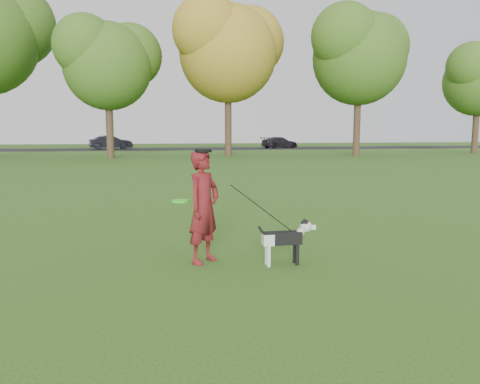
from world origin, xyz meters
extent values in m
plane|color=#285116|center=(0.00, 0.00, 0.00)|extent=(120.00, 120.00, 0.00)
cube|color=black|center=(0.00, 40.00, 0.01)|extent=(120.00, 7.00, 0.02)
imported|color=#550C1F|center=(-0.70, -0.11, 0.77)|extent=(0.65, 0.66, 1.53)
cube|color=black|center=(0.31, -0.44, 0.37)|extent=(0.52, 0.16, 0.17)
cube|color=silver|center=(0.12, -0.44, 0.36)|extent=(0.14, 0.16, 0.15)
cylinder|color=silver|center=(0.12, -0.49, 0.14)|extent=(0.05, 0.05, 0.28)
cylinder|color=silver|center=(0.12, -0.38, 0.14)|extent=(0.05, 0.05, 0.28)
cylinder|color=black|center=(0.51, -0.49, 0.14)|extent=(0.05, 0.05, 0.28)
cylinder|color=black|center=(0.51, -0.38, 0.14)|extent=(0.05, 0.05, 0.28)
cylinder|color=silver|center=(0.54, -0.44, 0.41)|extent=(0.17, 0.10, 0.18)
sphere|color=silver|center=(0.64, -0.44, 0.51)|extent=(0.16, 0.16, 0.16)
sphere|color=black|center=(0.63, -0.44, 0.54)|extent=(0.12, 0.12, 0.12)
cube|color=silver|center=(0.72, -0.44, 0.50)|extent=(0.10, 0.06, 0.06)
sphere|color=black|center=(0.78, -0.44, 0.50)|extent=(0.03, 0.03, 0.03)
cone|color=black|center=(0.63, -0.48, 0.59)|extent=(0.06, 0.06, 0.07)
cone|color=black|center=(0.63, -0.39, 0.59)|extent=(0.06, 0.06, 0.07)
cylinder|color=black|center=(0.06, -0.44, 0.42)|extent=(0.18, 0.03, 0.23)
cylinder|color=black|center=(0.49, -0.44, 0.42)|extent=(0.11, 0.11, 0.02)
imported|color=black|center=(-5.15, 40.00, 0.68)|extent=(4.17, 2.12, 1.31)
imported|color=black|center=(11.54, 40.00, 0.58)|extent=(4.19, 2.74, 1.13)
cylinder|color=#2EE21C|center=(-1.01, -0.19, 0.87)|extent=(0.23, 0.23, 0.02)
cylinder|color=black|center=(-0.70, -0.11, 1.52)|extent=(0.22, 0.22, 0.04)
cylinder|color=#38281C|center=(-4.00, 25.50, 2.10)|extent=(0.48, 0.48, 4.20)
sphere|color=#426B1E|center=(-4.00, 25.50, 6.44)|extent=(5.60, 5.60, 5.60)
cylinder|color=#38281C|center=(4.00, 26.50, 2.52)|extent=(0.48, 0.48, 5.04)
sphere|color=#A58426|center=(4.00, 26.50, 7.73)|extent=(6.72, 6.72, 6.72)
cylinder|color=#38281C|center=(13.00, 25.00, 2.42)|extent=(0.48, 0.48, 4.83)
sphere|color=#426B1E|center=(13.00, 25.00, 7.41)|extent=(6.44, 6.44, 6.44)
cylinder|color=#38281C|center=(24.00, 27.00, 1.99)|extent=(0.48, 0.48, 3.99)
sphere|color=#426B1E|center=(24.00, 27.00, 6.12)|extent=(5.32, 5.32, 5.32)
camera|label=1|loc=(-1.38, -6.31, 1.78)|focal=35.00mm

